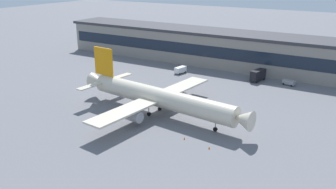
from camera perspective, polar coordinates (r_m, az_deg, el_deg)
name	(u,v)px	position (r m, az deg, el deg)	size (l,w,h in m)	color
ground_plane	(148,111)	(105.24, -3.13, -2.60)	(600.00, 600.00, 0.00)	slate
terminal_building	(229,49)	(155.51, 9.72, 7.14)	(161.68, 19.27, 14.43)	gray
airliner	(158,97)	(100.75, -1.59, -0.43)	(55.88, 47.84, 16.58)	beige
catering_truck	(258,75)	(136.59, 14.06, 3.02)	(4.10, 7.59, 4.15)	black
follow_me_car	(289,82)	(134.98, 18.67, 1.85)	(4.72, 2.86, 1.85)	gray
crew_van	(180,70)	(142.87, 1.96, 3.96)	(3.06, 5.50, 2.55)	white
traffic_cone_0	(100,124)	(97.43, -10.74, -4.60)	(0.45, 0.45, 0.56)	#F2590C
traffic_cone_1	(107,117)	(101.61, -9.62, -3.50)	(0.48, 0.48, 0.60)	#F2590C
traffic_cone_2	(184,138)	(87.98, 2.62, -6.97)	(0.45, 0.45, 0.56)	#F2590C
traffic_cone_3	(209,148)	(84.04, 6.56, -8.41)	(0.46, 0.46, 0.57)	#F2590C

